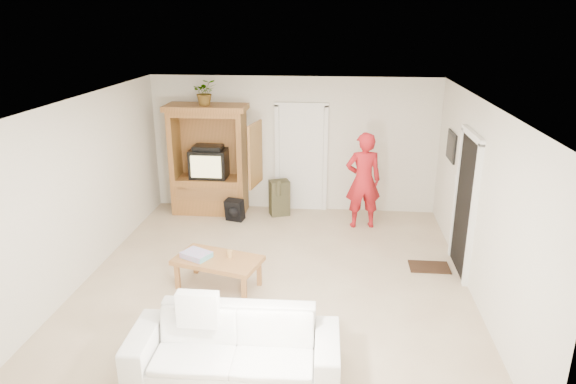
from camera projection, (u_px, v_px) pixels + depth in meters
name	position (u px, v px, depth m)	size (l,w,h in m)	color
floor	(275.00, 279.00, 7.50)	(6.00, 6.00, 0.00)	tan
ceiling	(274.00, 101.00, 6.66)	(6.00, 6.00, 0.00)	white
wall_back	(294.00, 145.00, 9.90)	(5.50, 5.50, 0.00)	silver
wall_front	(230.00, 314.00, 4.25)	(5.50, 5.50, 0.00)	silver
wall_left	(84.00, 189.00, 7.33)	(6.00, 6.00, 0.00)	silver
wall_right	(480.00, 202.00, 6.82)	(6.00, 6.00, 0.00)	silver
armoire	(210.00, 167.00, 9.86)	(1.82, 1.14, 2.10)	#9D5E30
door_back	(301.00, 159.00, 9.95)	(0.85, 0.05, 2.04)	white
doorway_right	(465.00, 206.00, 7.48)	(0.05, 0.90, 2.04)	black
framed_picture	(451.00, 146.00, 8.52)	(0.03, 0.60, 0.48)	black
doormat	(429.00, 267.00, 7.84)	(0.60, 0.40, 0.02)	#382316
plant	(205.00, 92.00, 9.37)	(0.42, 0.37, 0.47)	#4C7238
man	(363.00, 181.00, 9.13)	(0.64, 0.42, 1.75)	#B2171E
sofa	(234.00, 345.00, 5.46)	(2.24, 0.87, 0.65)	silver
coffee_table	(218.00, 262.00, 7.17)	(1.32, 0.94, 0.44)	#A06737
towel	(196.00, 255.00, 7.17)	(0.38, 0.28, 0.08)	#FF54B7
candle	(230.00, 254.00, 7.17)	(0.08, 0.08, 0.10)	tan
backpack_black	(235.00, 210.00, 9.60)	(0.33, 0.19, 0.40)	black
backpack_olive	(279.00, 198.00, 9.86)	(0.36, 0.27, 0.69)	#47442B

